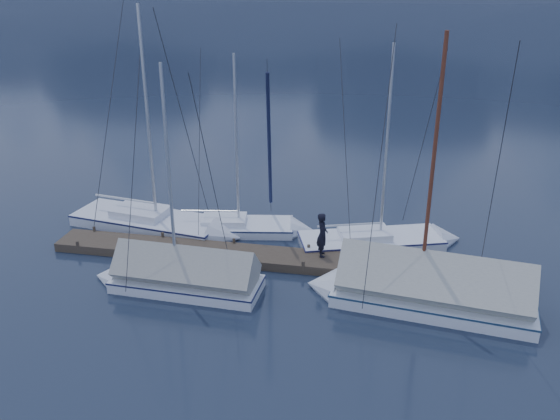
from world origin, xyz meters
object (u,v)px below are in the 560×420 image
object	(u,v)px
sailboat_open_right	(391,241)
sailboat_covered_near	(415,291)
person	(322,235)
sailboat_open_left	(168,226)
sailboat_covered_far	(174,277)
sailboat_open_mid	(249,228)

from	to	relation	value
sailboat_open_right	sailboat_covered_near	distance (m)	4.54
sailboat_open_right	person	distance (m)	3.52
sailboat_open_right	sailboat_covered_near	size ratio (longest dim) A/B	0.89
sailboat_open_left	sailboat_covered_near	distance (m)	11.12
sailboat_open_right	sailboat_covered_far	bearing A→B (deg)	-146.29
person	sailboat_open_mid	bearing A→B (deg)	43.42
sailboat_open_right	sailboat_open_mid	bearing A→B (deg)	178.40
sailboat_open_left	sailboat_open_mid	bearing A→B (deg)	7.90
sailboat_covered_near	sailboat_open_left	bearing A→B (deg)	158.16
sailboat_open_mid	sailboat_open_right	xyz separation A→B (m)	(5.99, -0.17, 0.01)
sailboat_open_left	sailboat_covered_far	distance (m)	5.08
sailboat_open_mid	sailboat_open_right	world-z (taller)	sailboat_open_right
sailboat_open_right	sailboat_covered_far	size ratio (longest dim) A/B	1.02
sailboat_open_mid	person	world-z (taller)	sailboat_open_mid
sailboat_open_mid	sailboat_covered_near	bearing A→B (deg)	-34.01
sailboat_covered_far	person	world-z (taller)	sailboat_covered_far
sailboat_covered_near	sailboat_open_mid	bearing A→B (deg)	145.99
sailboat_open_right	sailboat_covered_near	world-z (taller)	sailboat_covered_near
sailboat_open_mid	sailboat_covered_near	size ratio (longest dim) A/B	0.83
sailboat_open_left	sailboat_open_right	xyz separation A→B (m)	(9.47, 0.32, -0.02)
sailboat_open_left	sailboat_open_mid	world-z (taller)	sailboat_open_left
person	sailboat_open_right	bearing A→B (deg)	-62.48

